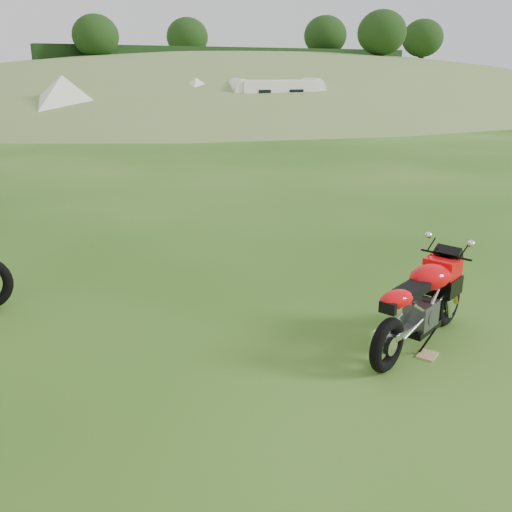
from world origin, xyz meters
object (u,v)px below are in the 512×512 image
sport_motorcycle (422,298)px  tent_right (197,101)px  tent_mid (64,102)px  plywood_board (427,355)px  caravan (276,102)px

sport_motorcycle → tent_right: 23.64m
sport_motorcycle → tent_mid: bearing=67.2°
sport_motorcycle → plywood_board: bearing=-126.9°
sport_motorcycle → plywood_board: size_ratio=8.37×
plywood_board → tent_right: size_ratio=0.08×
tent_mid → caravan: size_ratio=0.62×
sport_motorcycle → tent_right: (8.42, 22.08, 0.65)m
plywood_board → caravan: (11.94, 20.53, 1.08)m
tent_mid → tent_right: 6.13m
tent_mid → caravan: (9.45, -2.98, -0.16)m
sport_motorcycle → tent_right: bearing=52.3°
sport_motorcycle → caravan: size_ratio=0.39×
tent_mid → caravan: 9.91m
caravan → tent_mid: bearing=177.8°
tent_right → caravan: (3.44, -1.77, -0.11)m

